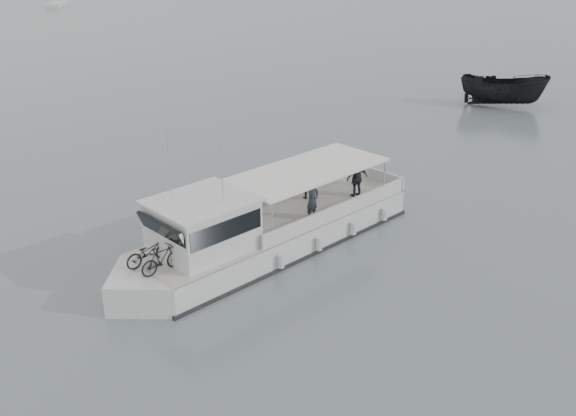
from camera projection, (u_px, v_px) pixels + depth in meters
ground at (254, 299)px, 23.39m from camera, size 1400.00×1400.00×0.00m
tour_boat at (255, 232)px, 26.17m from camera, size 14.82×6.26×6.19m
dark_motorboat at (504, 90)px, 48.56m from camera, size 6.16×6.40×2.50m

